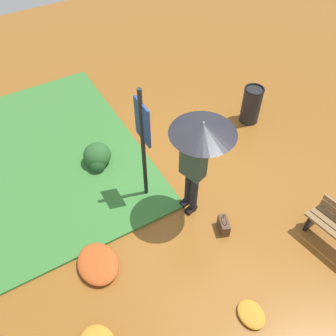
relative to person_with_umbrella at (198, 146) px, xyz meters
name	(u,v)px	position (x,y,z in m)	size (l,w,h in m)	color
ground_plane	(193,199)	(-0.19, 0.12, -1.55)	(18.00, 18.00, 0.00)	brown
grass_verge	(33,162)	(-2.51, -2.10, -1.53)	(4.80, 4.00, 0.05)	#387533
person_with_umbrella	(198,146)	(0.00, 0.00, 0.00)	(0.96, 0.96, 2.04)	black
info_sign_post	(143,135)	(-0.71, -0.54, -0.11)	(0.44, 0.07, 2.30)	black
handbag	(224,225)	(0.61, 0.20, -1.42)	(0.33, 0.23, 0.37)	#4C3323
trash_bin	(251,105)	(-1.40, 2.34, -1.13)	(0.42, 0.42, 0.83)	black
shrub_cluster	(97,157)	(-1.81, -1.02, -1.33)	(0.58, 0.52, 0.47)	#285628
leaf_pile_near_person	(98,264)	(0.18, -1.86, -1.47)	(0.76, 0.61, 0.17)	#B74C1E
leaf_pile_far_path	(251,314)	(1.97, -0.30, -1.50)	(0.45, 0.36, 0.10)	#C68428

